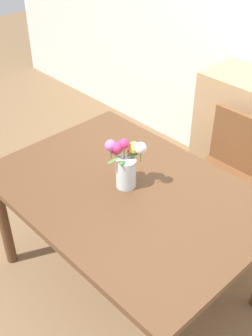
% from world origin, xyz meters
% --- Properties ---
extents(ground_plane, '(12.00, 12.00, 0.00)m').
position_xyz_m(ground_plane, '(0.00, 0.00, 0.00)').
color(ground_plane, brown).
extents(dining_table, '(1.52, 1.08, 0.77)m').
position_xyz_m(dining_table, '(0.00, 0.00, 0.68)').
color(dining_table, brown).
rests_on(dining_table, ground_plane).
extents(chair_far, '(0.42, 0.42, 0.90)m').
position_xyz_m(chair_far, '(0.07, 0.88, 0.52)').
color(chair_far, brown).
rests_on(chair_far, ground_plane).
extents(flower_vase, '(0.20, 0.20, 0.29)m').
position_xyz_m(flower_vase, '(-0.05, 0.03, 0.92)').
color(flower_vase, silver).
rests_on(flower_vase, dining_table).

